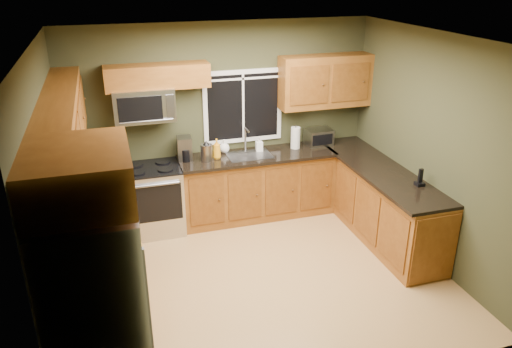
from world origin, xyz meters
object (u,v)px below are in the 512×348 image
soap_bottle_b (259,144)px  cordless_phone (420,181)px  coffee_maker (185,149)px  soap_bottle_c (224,146)px  kettle (206,152)px  refrigerator (98,309)px  paper_towel_roll (295,138)px  microwave (144,105)px  soap_bottle_a (217,149)px  range (153,199)px  toaster_oven (319,137)px

soap_bottle_b → cordless_phone: (1.47, -1.68, -0.04)m
coffee_maker → soap_bottle_c: (0.57, 0.12, -0.05)m
kettle → cordless_phone: size_ratio=1.31×
refrigerator → paper_towel_roll: (2.75, 2.87, 0.19)m
refrigerator → soap_bottle_b: size_ratio=8.75×
microwave → soap_bottle_a: (0.90, -0.11, -0.65)m
refrigerator → microwave: bearing=76.7°
coffee_maker → cordless_phone: 3.02m
microwave → paper_towel_roll: microwave is taller
soap_bottle_c → cordless_phone: 2.64m
refrigerator → soap_bottle_a: bearing=60.4°
range → kettle: (0.75, -0.02, 0.60)m
refrigerator → cordless_phone: refrigerator is taller
range → soap_bottle_c: bearing=12.4°
soap_bottle_a → soap_bottle_c: bearing=53.1°
cordless_phone → soap_bottle_a: bearing=143.1°
coffee_maker → soap_bottle_c: bearing=11.6°
microwave → kettle: bearing=-11.8°
refrigerator → soap_bottle_a: refrigerator is taller
refrigerator → cordless_phone: 3.89m
kettle → cordless_phone: 2.72m
microwave → kettle: size_ratio=2.71×
paper_towel_roll → soap_bottle_b: (-0.53, 0.03, -0.05)m
soap_bottle_a → soap_bottle_b: (0.63, 0.10, -0.03)m
kettle → soap_bottle_a: bearing=18.3°
coffee_maker → cordless_phone: size_ratio=1.47×
kettle → paper_towel_roll: bearing=5.3°
soap_bottle_a → soap_bottle_c: soap_bottle_a is taller
soap_bottle_b → microwave: bearing=179.9°
paper_towel_roll → soap_bottle_a: size_ratio=1.25×
refrigerator → toaster_oven: bearing=43.0°
coffee_maker → soap_bottle_a: size_ratio=1.15×
microwave → coffee_maker: microwave is taller
microwave → soap_bottle_a: size_ratio=2.79×
paper_towel_roll → cordless_phone: size_ratio=1.59×
toaster_oven → soap_bottle_b: 0.91m
range → kettle: 0.96m
microwave → soap_bottle_a: bearing=-6.7°
paper_towel_roll → soap_bottle_a: bearing=-176.5°
toaster_oven → paper_towel_roll: bearing=-173.1°
range → soap_bottle_a: bearing=1.9°
cordless_phone → range: bearing=152.7°
paper_towel_roll → soap_bottle_b: bearing=176.5°
microwave → toaster_oven: 2.53m
refrigerator → soap_bottle_b: (2.22, 2.90, 0.14)m
soap_bottle_c → microwave: bearing=-174.9°
range → paper_towel_roll: paper_towel_roll is taller
microwave → soap_bottle_b: microwave is taller
soap_bottle_c → cordless_phone: (1.95, -1.78, -0.03)m
coffee_maker → paper_towel_roll: 1.58m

